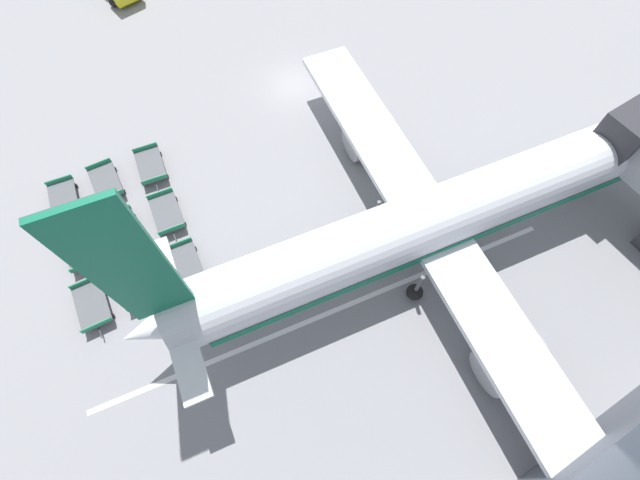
# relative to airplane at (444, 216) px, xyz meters

# --- Properties ---
(ground_plane) EXTENTS (500.00, 500.00, 0.00)m
(ground_plane) POSITION_rel_airplane_xyz_m (-17.05, -0.70, -3.51)
(ground_plane) COLOR gray
(airplane) EXTENTS (31.81, 37.55, 14.36)m
(airplane) POSITION_rel_airplane_xyz_m (0.00, 0.00, 0.00)
(airplane) COLOR silver
(airplane) RESTS_ON ground_plane
(baggage_dolly_row_near_col_a) EXTENTS (3.88, 2.12, 0.92)m
(baggage_dolly_row_near_col_a) POSITION_rel_airplane_xyz_m (-15.07, -19.46, -3.02)
(baggage_dolly_row_near_col_a) COLOR #515459
(baggage_dolly_row_near_col_a) RESTS_ON ground_plane
(baggage_dolly_row_near_col_b) EXTENTS (3.82, 1.92, 0.92)m
(baggage_dolly_row_near_col_b) POSITION_rel_airplane_xyz_m (-10.89, -19.57, -3.02)
(baggage_dolly_row_near_col_b) COLOR #515459
(baggage_dolly_row_near_col_b) RESTS_ON ground_plane
(baggage_dolly_row_near_col_c) EXTENTS (3.84, 1.96, 0.92)m
(baggage_dolly_row_near_col_c) POSITION_rel_airplane_xyz_m (-6.81, -20.02, -3.02)
(baggage_dolly_row_near_col_c) COLOR #515459
(baggage_dolly_row_near_col_c) RESTS_ON ground_plane
(baggage_dolly_row_mid_a_col_a) EXTENTS (3.82, 1.91, 0.92)m
(baggage_dolly_row_mid_a_col_a) POSITION_rel_airplane_xyz_m (-15.02, -16.59, -3.02)
(baggage_dolly_row_mid_a_col_a) COLOR #515459
(baggage_dolly_row_mid_a_col_a) RESTS_ON ground_plane
(baggage_dolly_row_mid_a_col_b) EXTENTS (3.86, 2.02, 0.92)m
(baggage_dolly_row_mid_a_col_b) POSITION_rel_airplane_xyz_m (-10.63, -16.75, -3.02)
(baggage_dolly_row_mid_a_col_b) COLOR #515459
(baggage_dolly_row_mid_a_col_b) RESTS_ON ground_plane
(baggage_dolly_row_mid_a_col_c) EXTENTS (3.87, 2.10, 0.92)m
(baggage_dolly_row_mid_a_col_c) POSITION_rel_airplane_xyz_m (-6.70, -17.29, -3.02)
(baggage_dolly_row_mid_a_col_c) COLOR #515459
(baggage_dolly_row_mid_a_col_c) RESTS_ON ground_plane
(baggage_dolly_row_mid_b_col_a) EXTENTS (3.88, 2.15, 0.92)m
(baggage_dolly_row_mid_b_col_a) POSITION_rel_airplane_xyz_m (-14.79, -13.44, -3.02)
(baggage_dolly_row_mid_b_col_a) COLOR #515459
(baggage_dolly_row_mid_b_col_a) RESTS_ON ground_plane
(baggage_dolly_row_mid_b_col_b) EXTENTS (3.87, 2.07, 0.92)m
(baggage_dolly_row_mid_b_col_b) POSITION_rel_airplane_xyz_m (-10.54, -13.89, -3.02)
(baggage_dolly_row_mid_b_col_b) COLOR #515459
(baggage_dolly_row_mid_b_col_b) RESTS_ON ground_plane
(baggage_dolly_row_mid_b_col_c) EXTENTS (3.86, 2.06, 0.92)m
(baggage_dolly_row_mid_b_col_c) POSITION_rel_airplane_xyz_m (-6.35, -14.23, -3.02)
(baggage_dolly_row_mid_b_col_c) COLOR #515459
(baggage_dolly_row_mid_b_col_c) RESTS_ON ground_plane
(stand_guidance_stripe) EXTENTS (4.02, 28.78, 0.01)m
(stand_guidance_stripe) POSITION_rel_airplane_xyz_m (0.69, -7.84, -3.50)
(stand_guidance_stripe) COLOR white
(stand_guidance_stripe) RESTS_ON ground_plane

